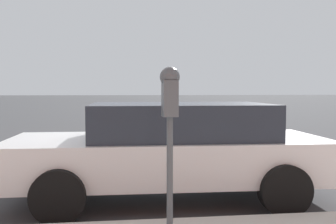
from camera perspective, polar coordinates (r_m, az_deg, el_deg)
name	(u,v)px	position (r m, az deg, el deg)	size (l,w,h in m)	color
ground_plane	(145,184)	(6.51, -3.36, -10.45)	(220.00, 220.00, 0.00)	#424244
parking_meter	(170,107)	(3.69, 0.26, 0.78)	(0.21, 0.19, 1.60)	#4C5156
car_white	(171,148)	(5.52, 0.41, -5.25)	(2.07, 4.39, 1.35)	silver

